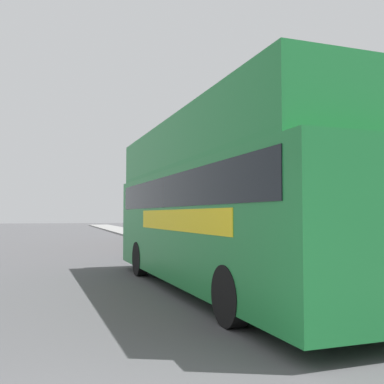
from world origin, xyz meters
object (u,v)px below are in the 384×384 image
Objects in this scene: lamp_post_second at (229,168)px; tour_bus at (218,214)px; parked_car_ahead_of_bus at (169,241)px; litter_bin at (375,261)px.

tour_bus is at bearing -114.79° from lamp_post_second.
lamp_post_second reaches higher than parked_car_ahead_of_bus.
lamp_post_second is 6.71m from litter_bin.
tour_bus is at bearing -93.82° from parked_car_ahead_of_bus.
tour_bus reaches higher than litter_bin.
tour_bus is 2.22× the size of lamp_post_second.
tour_bus is at bearing 164.17° from litter_bin.
parked_car_ahead_of_bus is 4.31m from lamp_post_second.
litter_bin is (2.74, -8.95, -0.00)m from parked_car_ahead_of_bus.
parked_car_ahead_of_bus reaches higher than litter_bin.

